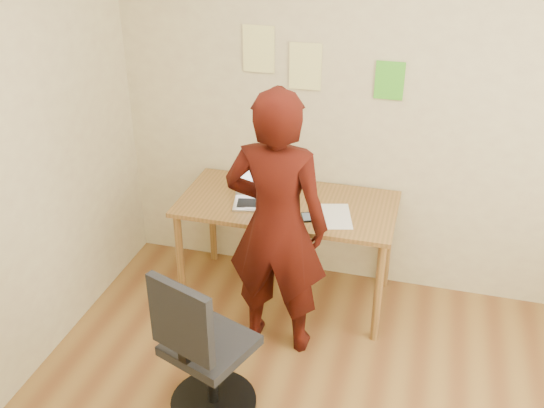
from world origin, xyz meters
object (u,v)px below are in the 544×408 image
(person, at_px, (277,226))
(phone, at_px, (307,217))
(laptop, at_px, (258,194))
(office_chair, at_px, (203,356))
(desk, at_px, (287,214))

(person, bearing_deg, phone, -111.12)
(laptop, xyz_separation_m, office_chair, (0.02, -1.11, -0.40))
(person, bearing_deg, desk, -83.47)
(desk, distance_m, laptop, 0.24)
(desk, distance_m, phone, 0.25)
(phone, bearing_deg, person, -132.93)
(desk, bearing_deg, phone, -46.07)
(office_chair, bearing_deg, laptop, 111.80)
(laptop, xyz_separation_m, person, (0.24, -0.43, 0.04))
(desk, height_order, phone, phone)
(laptop, bearing_deg, phone, -33.36)
(laptop, xyz_separation_m, phone, (0.35, -0.14, -0.04))
(laptop, relative_size, office_chair, 0.39)
(office_chair, relative_size, person, 0.55)
(office_chair, distance_m, person, 0.83)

